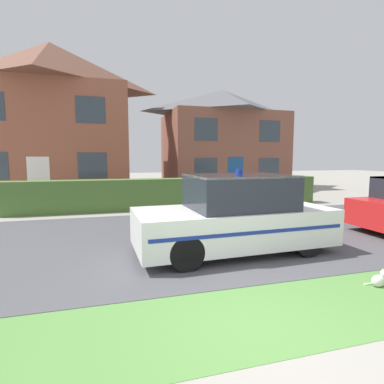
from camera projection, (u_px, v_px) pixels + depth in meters
name	position (u px, v px, depth m)	size (l,w,h in m)	color
ground_plane	(259.00, 325.00, 3.62)	(80.00, 80.00, 0.00)	gray
road_strip	(179.00, 236.00, 7.71)	(28.00, 6.53, 0.01)	#4C4C51
lawn_verge	(252.00, 317.00, 3.79)	(28.00, 1.66, 0.01)	#568C42
garden_hedge	(174.00, 193.00, 12.12)	(12.64, 0.75, 1.21)	#4C7233
police_car	(235.00, 216.00, 6.41)	(4.26, 1.92, 1.77)	black
cat	(379.00, 280.00, 4.70)	(0.31, 0.20, 0.28)	silver
house_left	(53.00, 118.00, 17.09)	(8.46, 6.56, 8.46)	#93513D
house_right	(222.00, 139.00, 20.44)	(7.86, 5.71, 6.58)	brown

